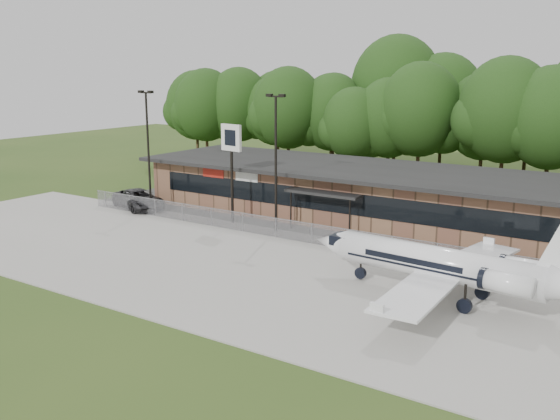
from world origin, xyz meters
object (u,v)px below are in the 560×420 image
Objects in this scene: suv at (139,199)px; terminal at (380,195)px; business_jet at (449,266)px; pole_sign at (231,148)px.

terminal is at bearing -49.14° from suv.
business_jet is at bearing -83.19° from suv.
terminal is 6.75× the size of suv.
pole_sign is (10.06, 0.35, 5.15)m from suv.
suv is at bearing -158.87° from terminal.
business_jet is at bearing -53.77° from terminal.
pole_sign is (-9.33, -7.14, 3.81)m from terminal.
pole_sign is at bearing 164.43° from business_jet.
suv is at bearing -168.67° from pole_sign.
suv is at bearing 171.47° from business_jet.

